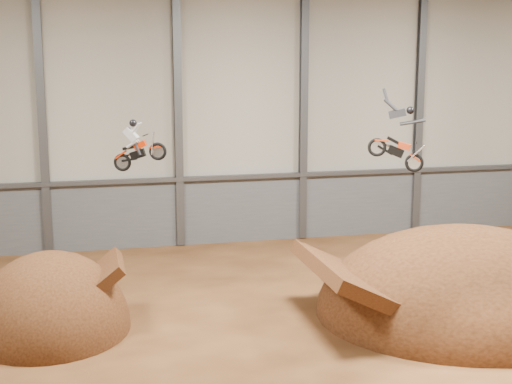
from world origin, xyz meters
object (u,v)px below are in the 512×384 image
at_px(takeoff_ramp, 52,329).
at_px(fmx_rider_a, 142,140).
at_px(fmx_rider_b, 393,130).
at_px(landing_ramp, 463,312).

xyz_separation_m(takeoff_ramp, fmx_rider_a, (3.55, 1.29, 6.66)).
bearing_deg(takeoff_ramp, fmx_rider_a, 19.94).
bearing_deg(fmx_rider_b, landing_ramp, -26.28).
relative_size(takeoff_ramp, landing_ramp, 0.57).
bearing_deg(fmx_rider_a, fmx_rider_b, 15.63).
relative_size(landing_ramp, fmx_rider_b, 3.75).
bearing_deg(takeoff_ramp, landing_ramp, -6.95).
distance_m(takeoff_ramp, landing_ramp, 15.55).
bearing_deg(takeoff_ramp, fmx_rider_b, 2.41).
xyz_separation_m(landing_ramp, fmx_rider_b, (-2.09, 2.44, 6.87)).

